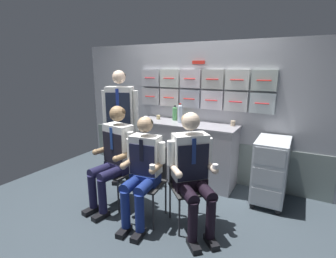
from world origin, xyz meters
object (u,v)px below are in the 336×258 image
Objects in this scene: folding_chair_by_counter at (187,178)px; snack_banana at (183,120)px; crew_member_standing at (121,117)px; espresso_cup_small at (146,118)px; service_trolley at (271,169)px; crew_member_by_counter at (192,167)px; folding_chair_right at (149,174)px; folding_chair_left at (124,163)px; water_bottle_tall at (180,114)px; crew_member_right at (142,167)px; crew_member_left at (114,152)px.

snack_banana is (-0.58, 1.11, 0.43)m from folding_chair_by_counter.
espresso_cup_small is (0.17, 0.42, -0.07)m from crew_member_standing.
service_trolley is 12.87× the size of espresso_cup_small.
crew_member_by_counter is (-0.69, -1.02, 0.27)m from service_trolley.
folding_chair_right is 4.98× the size of snack_banana.
crew_member_standing reaches higher than snack_banana.
snack_banana is at bearing 117.36° from folding_chair_by_counter.
crew_member_by_counter reaches higher than folding_chair_left.
crew_member_standing reaches higher than service_trolley.
service_trolley is 1.50m from water_bottle_tall.
crew_member_by_counter is (0.56, -0.00, 0.20)m from folding_chair_right.
crew_member_right is 0.72× the size of crew_member_standing.
service_trolley is at bearing 56.03° from crew_member_by_counter.
folding_chair_right is 0.49× the size of crew_member_standing.
crew_member_right and water_bottle_tall have the same top height.
crew_member_standing reaches higher than crew_member_right.
folding_chair_left is at bearing 178.51° from folding_chair_by_counter.
folding_chair_left is at bearing -107.79° from snack_banana.
crew_member_standing is at bearing -144.51° from water_bottle_tall.
crew_member_standing reaches higher than folding_chair_left.
service_trolley is 0.50× the size of crew_member_standing.
crew_member_by_counter is (1.06, 0.02, 0.00)m from crew_member_left.
folding_chair_by_counter is 1.33m from snack_banana.
espresso_cup_small is at bearing -169.71° from water_bottle_tall.
folding_chair_left is 0.98m from espresso_cup_small.
water_bottle_tall is (0.39, 1.10, 0.35)m from crew_member_left.
folding_chair_left is (-1.73, -0.88, 0.06)m from service_trolley.
crew_member_left reaches higher than espresso_cup_small.
crew_member_standing reaches higher than water_bottle_tall.
service_trolley reaches higher than folding_chair_by_counter.
water_bottle_tall is at bearing 35.49° from crew_member_standing.
espresso_cup_small reaches higher than folding_chair_right.
folding_chair_by_counter is at bearing 7.87° from crew_member_left.
crew_member_left is 0.76× the size of crew_member_standing.
crew_member_by_counter reaches higher than folding_chair_by_counter.
crew_member_right reaches higher than snack_banana.
crew_member_right is (-1.23, -1.18, 0.22)m from service_trolley.
folding_chair_right is at bearing -83.98° from snack_banana.
folding_chair_by_counter is at bearing -59.72° from water_bottle_tall.
crew_member_left is 1.05m from espresso_cup_small.
service_trolley is at bearing 39.30° from folding_chair_right.
water_bottle_tall is (0.73, 0.52, 0.04)m from crew_member_standing.
crew_member_by_counter is 1.60m from espresso_cup_small.
water_bottle_tall is at bearing 70.75° from crew_member_left.
service_trolley is 0.66× the size of crew_member_by_counter.
espresso_cup_small is (-1.24, 0.98, 0.24)m from crew_member_by_counter.
folding_chair_left is at bearing -110.72° from water_bottle_tall.
folding_chair_by_counter is 2.83× the size of water_bottle_tall.
crew_member_right reaches higher than folding_chair_left.
crew_member_right is 1.45× the size of folding_chair_by_counter.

